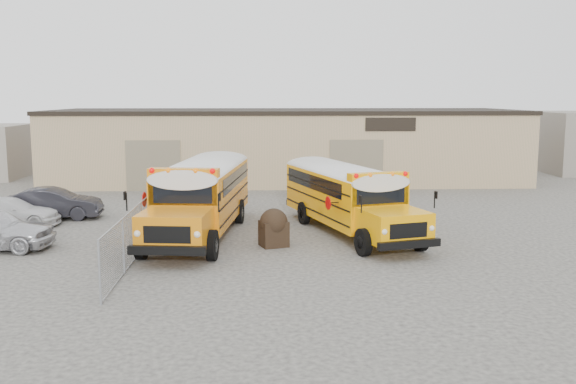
{
  "coord_description": "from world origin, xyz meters",
  "views": [
    {
      "loc": [
        -1.68,
        -22.77,
        5.56
      ],
      "look_at": [
        -0.56,
        3.59,
        1.6
      ],
      "focal_mm": 40.0,
      "sensor_mm": 36.0,
      "label": 1
    }
  ],
  "objects_px": {
    "car_white": "(10,212)",
    "school_bus_left": "(227,172)",
    "car_dark": "(53,204)",
    "school_bus_right": "(299,176)",
    "tarp_bundle": "(274,227)"
  },
  "relations": [
    {
      "from": "school_bus_left",
      "to": "tarp_bundle",
      "type": "xyz_separation_m",
      "value": [
        2.17,
        -8.69,
        -1.04
      ]
    },
    {
      "from": "school_bus_right",
      "to": "car_dark",
      "type": "distance_m",
      "value": 11.62
    },
    {
      "from": "car_dark",
      "to": "car_white",
      "type": "bearing_deg",
      "value": 136.69
    },
    {
      "from": "car_dark",
      "to": "school_bus_left",
      "type": "bearing_deg",
      "value": -73.32
    },
    {
      "from": "car_dark",
      "to": "school_bus_right",
      "type": "bearing_deg",
      "value": -82.24
    },
    {
      "from": "school_bus_left",
      "to": "tarp_bundle",
      "type": "bearing_deg",
      "value": -75.97
    },
    {
      "from": "school_bus_left",
      "to": "car_white",
      "type": "distance_m",
      "value": 10.22
    },
    {
      "from": "school_bus_left",
      "to": "tarp_bundle",
      "type": "height_order",
      "value": "school_bus_left"
    },
    {
      "from": "car_white",
      "to": "car_dark",
      "type": "relative_size",
      "value": 0.98
    },
    {
      "from": "tarp_bundle",
      "to": "car_dark",
      "type": "relative_size",
      "value": 0.33
    },
    {
      "from": "tarp_bundle",
      "to": "car_white",
      "type": "distance_m",
      "value": 12.04
    },
    {
      "from": "school_bus_right",
      "to": "tarp_bundle",
      "type": "bearing_deg",
      "value": -99.83
    },
    {
      "from": "school_bus_right",
      "to": "tarp_bundle",
      "type": "relative_size",
      "value": 6.91
    },
    {
      "from": "car_white",
      "to": "school_bus_left",
      "type": "bearing_deg",
      "value": -62.71
    },
    {
      "from": "school_bus_right",
      "to": "car_dark",
      "type": "height_order",
      "value": "school_bus_right"
    }
  ]
}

